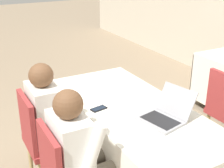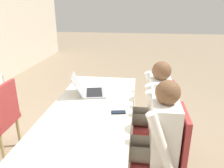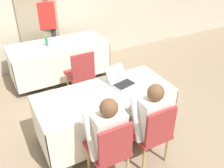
{
  "view_description": "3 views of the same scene",
  "coord_description": "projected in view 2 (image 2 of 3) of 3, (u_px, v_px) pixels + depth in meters",
  "views": [
    {
      "loc": [
        2.01,
        -1.29,
        1.95
      ],
      "look_at": [
        0.0,
        -0.21,
        1.0
      ],
      "focal_mm": 50.0,
      "sensor_mm": 36.0,
      "label": 1
    },
    {
      "loc": [
        -1.92,
        -0.46,
        1.71
      ],
      "look_at": [
        0.0,
        -0.21,
        1.0
      ],
      "focal_mm": 35.0,
      "sensor_mm": 36.0,
      "label": 2
    },
    {
      "loc": [
        -1.24,
        -2.5,
        2.59
      ],
      "look_at": [
        0.0,
        -0.21,
        1.0
      ],
      "focal_mm": 40.0,
      "sensor_mm": 36.0,
      "label": 3
    }
  ],
  "objects": [
    {
      "name": "conference_table_near",
      "position": [
        92.0,
        122.0,
        2.24
      ],
      "size": [
        1.86,
        0.82,
        0.75
      ],
      "color": "white",
      "rests_on": "ground_plane"
    },
    {
      "name": "paper_centre_table",
      "position": [
        72.0,
        110.0,
        2.1
      ],
      "size": [
        0.32,
        0.36,
        0.0
      ],
      "rotation": [
        0.0,
        0.0,
        0.46
      ],
      "color": "white",
      "rests_on": "conference_table_near"
    },
    {
      "name": "ground_plane",
      "position": [
        94.0,
        167.0,
        2.44
      ],
      "size": [
        24.0,
        24.0,
        0.0
      ],
      "primitive_type": "plane",
      "color": "gray"
    },
    {
      "name": "laptop",
      "position": [
        89.0,
        90.0,
        2.47
      ],
      "size": [
        0.39,
        0.43,
        0.23
      ],
      "rotation": [
        0.0,
        0.0,
        0.22
      ],
      "color": "#99999E",
      "rests_on": "conference_table_near"
    },
    {
      "name": "person_checkered_shirt",
      "position": [
        154.0,
        136.0,
        1.86
      ],
      "size": [
        0.5,
        0.52,
        1.16
      ],
      "rotation": [
        0.0,
        0.0,
        3.14
      ],
      "color": "#665B4C",
      "rests_on": "ground_plane"
    },
    {
      "name": "person_white_shirt",
      "position": [
        152.0,
        106.0,
        2.41
      ],
      "size": [
        0.5,
        0.52,
        1.16
      ],
      "rotation": [
        0.0,
        0.0,
        3.14
      ],
      "color": "#665B4C",
      "rests_on": "ground_plane"
    },
    {
      "name": "paper_beside_laptop",
      "position": [
        95.0,
        124.0,
        1.86
      ],
      "size": [
        0.27,
        0.33,
        0.0
      ],
      "rotation": [
        0.0,
        0.0,
        0.21
      ],
      "color": "white",
      "rests_on": "conference_table_near"
    },
    {
      "name": "chair_near_left",
      "position": [
        165.0,
        152.0,
        1.9
      ],
      "size": [
        0.44,
        0.44,
        0.9
      ],
      "rotation": [
        0.0,
        0.0,
        3.14
      ],
      "color": "tan",
      "rests_on": "ground_plane"
    },
    {
      "name": "chair_near_right",
      "position": [
        160.0,
        119.0,
        2.45
      ],
      "size": [
        0.44,
        0.44,
        0.9
      ],
      "rotation": [
        0.0,
        0.0,
        3.14
      ],
      "color": "tan",
      "rests_on": "ground_plane"
    },
    {
      "name": "cell_phone",
      "position": [
        118.0,
        112.0,
        2.05
      ],
      "size": [
        0.09,
        0.15,
        0.01
      ],
      "rotation": [
        0.0,
        0.0,
        0.18
      ],
      "color": "black",
      "rests_on": "conference_table_near"
    }
  ]
}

